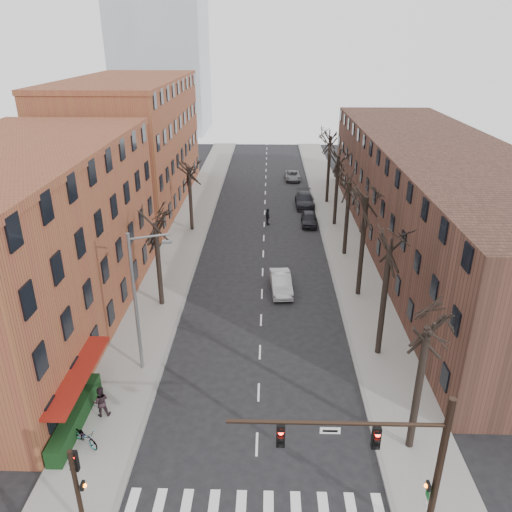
# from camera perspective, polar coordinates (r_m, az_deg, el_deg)

# --- Properties ---
(sidewalk_left) EXTENTS (4.00, 90.00, 0.15)m
(sidewalk_left) POSITION_cam_1_polar(r_m,az_deg,el_deg) (54.17, -7.57, 3.38)
(sidewalk_left) COLOR gray
(sidewalk_left) RESTS_ON ground
(sidewalk_right) EXTENTS (4.00, 90.00, 0.15)m
(sidewalk_right) POSITION_cam_1_polar(r_m,az_deg,el_deg) (54.03, 9.46, 3.20)
(sidewalk_right) COLOR gray
(sidewalk_right) RESTS_ON ground
(building_left_near) EXTENTS (12.00, 26.00, 12.00)m
(building_left_near) POSITION_cam_1_polar(r_m,az_deg,el_deg) (36.64, -25.30, 0.96)
(building_left_near) COLOR brown
(building_left_near) RESTS_ON ground
(building_left_far) EXTENTS (12.00, 28.00, 14.00)m
(building_left_far) POSITION_cam_1_polar(r_m,az_deg,el_deg) (62.49, -14.10, 12.24)
(building_left_far) COLOR brown
(building_left_far) RESTS_ON ground
(building_right) EXTENTS (12.00, 50.00, 10.00)m
(building_right) POSITION_cam_1_polar(r_m,az_deg,el_deg) (49.67, 19.81, 6.26)
(building_right) COLOR #4C2D23
(building_right) RESTS_ON ground
(awning_left) EXTENTS (1.20, 7.00, 0.15)m
(awning_left) POSITION_cam_1_polar(r_m,az_deg,el_deg) (29.96, -18.91, -16.64)
(awning_left) COLOR maroon
(awning_left) RESTS_ON ground
(hedge) EXTENTS (0.80, 6.00, 1.00)m
(hedge) POSITION_cam_1_polar(r_m,az_deg,el_deg) (28.88, -19.94, -16.88)
(hedge) COLOR black
(hedge) RESTS_ON sidewalk_left
(tree_right_a) EXTENTS (5.20, 5.20, 10.00)m
(tree_right_a) POSITION_cam_1_polar(r_m,az_deg,el_deg) (27.76, 17.05, -20.17)
(tree_right_a) COLOR black
(tree_right_a) RESTS_ON ground
(tree_right_b) EXTENTS (5.20, 5.20, 10.80)m
(tree_right_b) POSITION_cam_1_polar(r_m,az_deg,el_deg) (33.77, 13.70, -10.82)
(tree_right_b) COLOR black
(tree_right_b) RESTS_ON ground
(tree_right_c) EXTENTS (5.20, 5.20, 11.60)m
(tree_right_c) POSITION_cam_1_polar(r_m,az_deg,el_deg) (40.47, 11.53, -4.40)
(tree_right_c) COLOR black
(tree_right_c) RESTS_ON ground
(tree_right_d) EXTENTS (5.20, 5.20, 10.00)m
(tree_right_d) POSITION_cam_1_polar(r_m,az_deg,el_deg) (47.58, 10.02, 0.15)
(tree_right_d) COLOR black
(tree_right_d) RESTS_ON ground
(tree_right_e) EXTENTS (5.20, 5.20, 10.80)m
(tree_right_e) POSITION_cam_1_polar(r_m,az_deg,el_deg) (54.93, 8.91, 3.51)
(tree_right_e) COLOR black
(tree_right_e) RESTS_ON ground
(tree_right_f) EXTENTS (5.20, 5.20, 11.60)m
(tree_right_f) POSITION_cam_1_polar(r_m,az_deg,el_deg) (62.45, 8.06, 6.06)
(tree_right_f) COLOR black
(tree_right_f) RESTS_ON ground
(tree_left_a) EXTENTS (5.20, 5.20, 9.50)m
(tree_left_a) POSITION_cam_1_polar(r_m,az_deg,el_deg) (38.94, -10.68, -5.53)
(tree_left_a) COLOR black
(tree_left_a) RESTS_ON ground
(tree_left_b) EXTENTS (5.20, 5.20, 9.50)m
(tree_left_b) POSITION_cam_1_polar(r_m,az_deg,el_deg) (53.21, -7.30, 2.93)
(tree_left_b) COLOR black
(tree_left_b) RESTS_ON ground
(signal_mast_arm) EXTENTS (8.14, 0.30, 7.20)m
(signal_mast_arm) POSITION_cam_1_polar(r_m,az_deg,el_deg) (20.79, 16.06, -21.29)
(signal_mast_arm) COLOR black
(signal_mast_arm) RESTS_ON ground
(signal_pole_left) EXTENTS (0.47, 0.44, 4.40)m
(signal_pole_left) POSITION_cam_1_polar(r_m,az_deg,el_deg) (22.78, -19.78, -23.34)
(signal_pole_left) COLOR black
(signal_pole_left) RESTS_ON ground
(streetlight) EXTENTS (2.45, 0.22, 9.03)m
(streetlight) POSITION_cam_1_polar(r_m,az_deg,el_deg) (29.63, -13.36, -4.65)
(streetlight) COLOR slate
(streetlight) RESTS_ON ground
(silver_sedan) EXTENTS (1.90, 4.58, 1.47)m
(silver_sedan) POSITION_cam_1_polar(r_m,az_deg,el_deg) (39.98, 2.87, -3.09)
(silver_sedan) COLOR #A2A4A9
(silver_sedan) RESTS_ON ground
(parked_car_near) EXTENTS (1.71, 4.13, 1.40)m
(parked_car_near) POSITION_cam_1_polar(r_m,az_deg,el_deg) (54.46, 6.09, 4.27)
(parked_car_near) COLOR black
(parked_car_near) RESTS_ON ground
(parked_car_mid) EXTENTS (2.27, 5.43, 1.57)m
(parked_car_mid) POSITION_cam_1_polar(r_m,az_deg,el_deg) (60.60, 5.57, 6.41)
(parked_car_mid) COLOR black
(parked_car_mid) RESTS_ON ground
(parked_car_far) EXTENTS (2.16, 4.52, 1.24)m
(parked_car_far) POSITION_cam_1_polar(r_m,az_deg,el_deg) (72.01, 4.19, 9.14)
(parked_car_far) COLOR slate
(parked_car_far) RESTS_ON ground
(pedestrian_b) EXTENTS (1.00, 0.86, 1.78)m
(pedestrian_b) POSITION_cam_1_polar(r_m,az_deg,el_deg) (28.80, -17.32, -15.60)
(pedestrian_b) COLOR black
(pedestrian_b) RESTS_ON sidewalk_left
(pedestrian_crossing) EXTENTS (0.79, 1.17, 1.84)m
(pedestrian_crossing) POSITION_cam_1_polar(r_m,az_deg,el_deg) (54.09, 1.35, 4.51)
(pedestrian_crossing) COLOR black
(pedestrian_crossing) RESTS_ON ground
(bicycle) EXTENTS (1.86, 1.55, 0.96)m
(bicycle) POSITION_cam_1_polar(r_m,az_deg,el_deg) (27.64, -18.93, -18.93)
(bicycle) COLOR gray
(bicycle) RESTS_ON sidewalk_left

